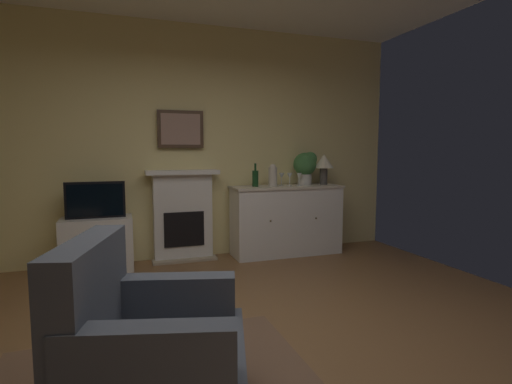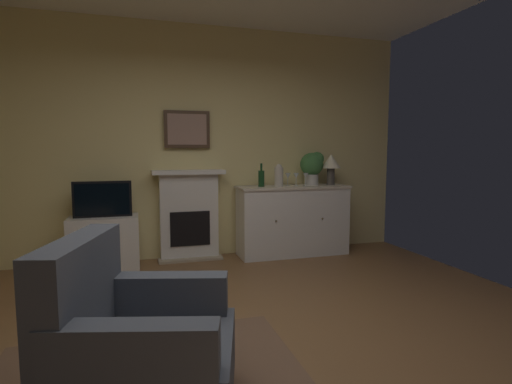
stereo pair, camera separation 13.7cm
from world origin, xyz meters
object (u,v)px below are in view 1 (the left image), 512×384
sideboard_cabinet (286,220)px  vase_decorative (273,175)px  fireplace_unit (183,215)px  armchair (147,349)px  tv_set (95,200)px  wine_bottle (255,178)px  table_lamp (324,163)px  tv_cabinet (97,244)px  wine_glass_left (282,176)px  potted_plant_small (306,165)px  wine_glass_right (299,176)px  wine_glass_center (290,176)px  framed_picture (181,129)px

sideboard_cabinet → vase_decorative: vase_decorative is taller
fireplace_unit → armchair: 3.02m
tv_set → wine_bottle: bearing=0.5°
table_lamp → tv_cabinet: bearing=179.7°
wine_glass_left → potted_plant_small: potted_plant_small is taller
fireplace_unit → wine_glass_right: (1.45, -0.23, 0.46)m
fireplace_unit → vase_decorative: size_ratio=3.91×
vase_decorative → potted_plant_small: potted_plant_small is taller
fireplace_unit → potted_plant_small: bearing=-4.8°
sideboard_cabinet → tv_set: bearing=-179.8°
wine_glass_right → vase_decorative: 0.36m
tv_cabinet → wine_glass_center: bearing=-0.6°
table_lamp → armchair: (-2.45, -2.77, -0.78)m
fireplace_unit → wine_bottle: bearing=-10.9°
framed_picture → fireplace_unit: bearing=-90.0°
fireplace_unit → wine_glass_center: bearing=-7.9°
wine_bottle → armchair: (-1.51, -2.78, -0.61)m
sideboard_cabinet → fireplace_unit: bearing=172.2°
table_lamp → wine_bottle: (-0.95, 0.01, -0.17)m
wine_glass_left → vase_decorative: vase_decorative is taller
fireplace_unit → armchair: bearing=-102.0°
vase_decorative → tv_set: vase_decorative is taller
fireplace_unit → table_lamp: (1.83, -0.18, 0.62)m
wine_bottle → tv_set: 1.86m
vase_decorative → potted_plant_small: bearing=10.8°
wine_glass_center → tv_cabinet: 2.42m
tv_set → armchair: (0.35, -2.76, -0.41)m
framed_picture → potted_plant_small: framed_picture is taller
fireplace_unit → framed_picture: framed_picture is taller
table_lamp → wine_glass_right: (-0.38, -0.06, -0.16)m
vase_decorative → wine_glass_left: bearing=19.6°
framed_picture → sideboard_cabinet: size_ratio=0.39×
wine_glass_center → vase_decorative: bearing=-170.5°
sideboard_cabinet → vase_decorative: (-0.21, -0.05, 0.58)m
table_lamp → tv_set: (-2.80, -0.01, -0.37)m
tv_set → wine_glass_center: bearing=0.0°
fireplace_unit → wine_bottle: size_ratio=3.79×
sideboard_cabinet → armchair: 3.37m
sideboard_cabinet → wine_glass_right: bearing=-20.4°
sideboard_cabinet → table_lamp: bearing=0.0°
tv_cabinet → vase_decorative: bearing=-1.8°
tv_set → potted_plant_small: 2.59m
wine_glass_center → armchair: size_ratio=0.17×
table_lamp → wine_glass_left: table_lamp is taller
tv_cabinet → potted_plant_small: size_ratio=1.74×
fireplace_unit → framed_picture: (-0.00, 0.05, 1.04)m
wine_glass_left → tv_set: wine_glass_left is taller
framed_picture → tv_set: framed_picture is taller
wine_bottle → armchair: wine_bottle is taller
framed_picture → sideboard_cabinet: framed_picture is taller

